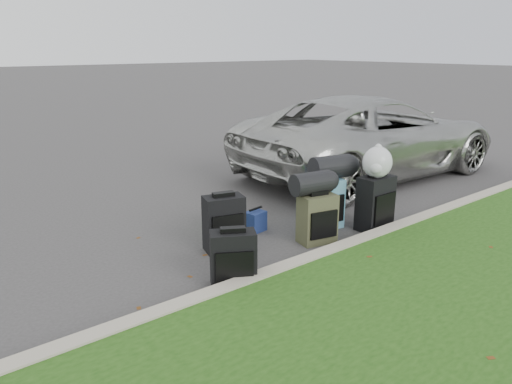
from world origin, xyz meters
TOP-DOWN VIEW (x-y plane):
  - ground at (0.00, 0.00)m, footprint 120.00×120.00m
  - curb at (0.00, -1.00)m, footprint 120.00×0.18m
  - suv at (3.46, 1.24)m, footprint 5.39×2.67m
  - suitcase_small_black at (-1.19, -0.79)m, footprint 0.52×0.44m
  - suitcase_large_black_left at (-0.74, 0.01)m, footprint 0.52×0.39m
  - suitcase_olive at (0.28, -0.51)m, footprint 0.49×0.37m
  - suitcase_teal at (0.73, -0.21)m, footprint 0.50×0.35m
  - suitcase_large_black_right at (1.20, -0.66)m, footprint 0.48×0.29m
  - tote_green at (-0.35, 0.58)m, footprint 0.41×0.37m
  - tote_navy at (-0.06, 0.26)m, footprint 0.27×0.23m
  - duffel_left at (0.25, -0.44)m, footprint 0.54×0.36m
  - duffel_right at (0.84, -0.20)m, footprint 0.60×0.43m
  - trash_bag at (1.17, -0.67)m, footprint 0.39×0.39m

SIDE VIEW (x-z plane):
  - ground at x=0.00m, z-range 0.00..0.00m
  - curb at x=0.00m, z-range 0.00..0.15m
  - tote_navy at x=-0.06m, z-range 0.00..0.26m
  - tote_green at x=-0.35m, z-range 0.00..0.37m
  - suitcase_small_black at x=-1.19m, z-range 0.00..0.57m
  - suitcase_olive at x=0.28m, z-range 0.00..0.61m
  - suitcase_teal at x=0.73m, z-range 0.00..0.65m
  - suitcase_large_black_left at x=-0.74m, z-range 0.00..0.66m
  - suitcase_large_black_right at x=1.20m, z-range 0.00..0.71m
  - suv at x=3.46m, z-range 0.00..1.47m
  - duffel_left at x=0.25m, z-range 0.61..0.88m
  - duffel_right at x=0.84m, z-range 0.65..0.96m
  - trash_bag at x=1.17m, z-range 0.71..1.10m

